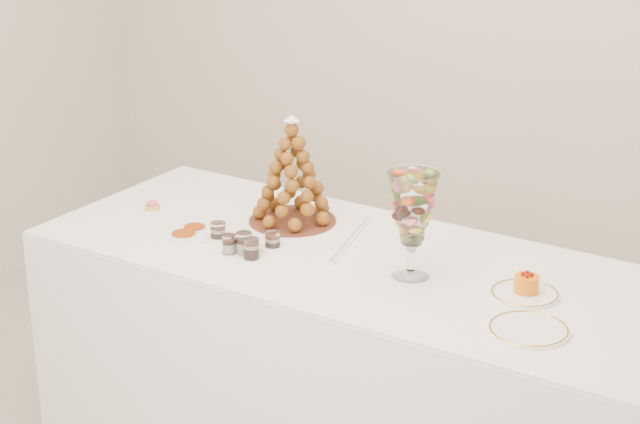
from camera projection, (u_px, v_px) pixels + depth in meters
The scene contains 15 objects.
buffet_table at pixel (354, 368), 3.70m from camera, with size 2.26×1.03×0.84m.
lace_tray at pixel (274, 229), 3.76m from camera, with size 0.56×0.42×0.02m, color white.
macaron_vase at pixel (413, 210), 3.32m from camera, with size 0.16×0.16×0.34m.
cake_plate at pixel (525, 294), 3.26m from camera, with size 0.21×0.21×0.01m, color white.
spare_plate at pixel (529, 330), 3.04m from camera, with size 0.23×0.23×0.01m, color white.
pink_tart at pixel (152, 205), 3.96m from camera, with size 0.06×0.06×0.04m.
verrine_a at pixel (218, 232), 3.65m from camera, with size 0.05×0.05×0.07m, color white.
verrine_b at pixel (244, 243), 3.56m from camera, with size 0.05×0.05×0.07m, color white.
verrine_c at pixel (273, 242), 3.58m from camera, with size 0.05×0.05×0.07m, color white.
verrine_d at pixel (229, 244), 3.57m from camera, with size 0.05×0.05×0.06m, color white.
verrine_e at pixel (251, 249), 3.52m from camera, with size 0.05×0.05×0.07m, color white.
ramekin_back at pixel (195, 231), 3.73m from camera, with size 0.08×0.08×0.03m, color white.
ramekin_front at pixel (184, 238), 3.66m from camera, with size 0.09×0.09×0.03m, color white.
croquembouche at pixel (292, 171), 3.73m from camera, with size 0.33×0.33×0.39m.
mousse_cake at pixel (526, 284), 3.26m from camera, with size 0.08×0.08×0.07m.
Camera 1 is at (1.57, -2.69, 2.23)m, focal length 60.00 mm.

